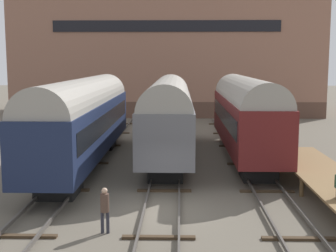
% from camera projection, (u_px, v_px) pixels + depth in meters
% --- Properties ---
extents(ground_plane, '(200.00, 200.00, 0.00)m').
position_uv_depth(ground_plane, '(162.00, 212.00, 19.47)').
color(ground_plane, '#60594C').
extents(track_left, '(2.60, 60.00, 0.26)m').
position_uv_depth(track_left, '(45.00, 207.00, 19.57)').
color(track_left, '#4C4742').
rests_on(track_left, ground).
extents(track_middle, '(2.60, 60.00, 0.26)m').
position_uv_depth(track_middle, '(162.00, 208.00, 19.45)').
color(track_middle, '#4C4742').
rests_on(track_middle, ground).
extents(track_right, '(2.60, 60.00, 0.26)m').
position_uv_depth(track_right, '(281.00, 209.00, 19.32)').
color(track_right, '#4C4742').
rests_on(track_right, ground).
extents(train_car_grey, '(2.98, 16.57, 5.15)m').
position_uv_depth(train_car_grey, '(168.00, 113.00, 29.93)').
color(train_car_grey, black).
rests_on(train_car_grey, ground).
extents(train_car_maroon, '(2.84, 15.61, 5.22)m').
position_uv_depth(train_car_maroon, '(246.00, 112.00, 29.63)').
color(train_car_maroon, black).
rests_on(train_car_maroon, ground).
extents(train_car_navy, '(2.90, 18.38, 5.22)m').
position_uv_depth(train_car_navy, '(84.00, 116.00, 27.46)').
color(train_car_navy, black).
rests_on(train_car_navy, ground).
extents(station_platform, '(2.69, 14.56, 0.98)m').
position_uv_depth(station_platform, '(328.00, 177.00, 21.52)').
color(station_platform, brown).
rests_on(station_platform, ground).
extents(person_worker, '(0.32, 0.32, 1.70)m').
position_uv_depth(person_worker, '(105.00, 206.00, 16.90)').
color(person_worker, '#282833').
rests_on(person_worker, ground).
extents(warehouse_building, '(34.60, 13.06, 17.97)m').
position_uv_depth(warehouse_building, '(168.00, 38.00, 56.12)').
color(warehouse_building, brown).
rests_on(warehouse_building, ground).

